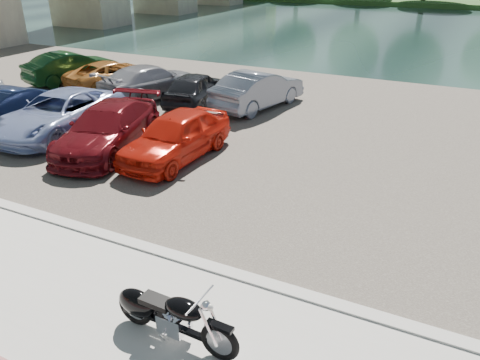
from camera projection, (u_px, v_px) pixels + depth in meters
name	position (u px, v px, depth m)	size (l,w,h in m)	color
ground	(140.00, 331.00, 8.00)	(200.00, 200.00, 0.00)	#595447
kerb	(199.00, 265.00, 9.59)	(60.00, 0.30, 0.14)	#B5B3AA
parking_lot	(326.00, 133.00, 16.90)	(60.00, 18.00, 0.04)	#423C35
river	(423.00, 30.00, 40.40)	(120.00, 40.00, 0.00)	#192D2B
motorcycle	(164.00, 313.00, 7.57)	(2.33, 0.75, 1.05)	black
car_1	(1.00, 109.00, 17.14)	(1.42, 4.07, 1.34)	#121C38
car_2	(59.00, 114.00, 16.50)	(2.41, 5.23, 1.45)	#8A9AC9
car_3	(108.00, 128.00, 15.09)	(2.03, 4.99, 1.45)	#5F0D13
car_4	(176.00, 136.00, 14.40)	(1.76, 4.36, 1.49)	red
car_5	(72.00, 67.00, 23.31)	(1.59, 4.57, 1.50)	black
car_6	(113.00, 74.00, 22.42)	(2.11, 4.57, 1.27)	#B06A28
car_7	(150.00, 81.00, 20.76)	(2.04, 5.02, 1.46)	gray
car_8	(196.00, 88.00, 19.83)	(1.64, 4.08, 1.39)	black
car_9	(258.00, 89.00, 19.38)	(1.61, 4.62, 1.52)	gray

